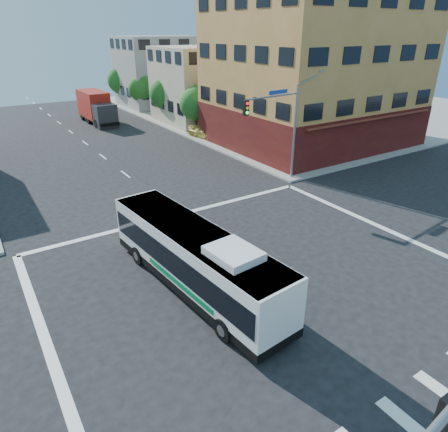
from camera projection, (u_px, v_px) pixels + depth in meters
ground at (271, 287)px, 18.47m from camera, size 120.00×120.00×0.00m
sidewalk_ne at (304, 106)px, 62.28m from camera, size 50.00×50.00×0.15m
corner_building_ne at (313, 84)px, 39.87m from camera, size 18.10×15.44×14.00m
building_east_near at (208, 84)px, 50.75m from camera, size 12.06×10.06×9.00m
building_east_far at (161, 71)px, 61.18m from camera, size 12.06×10.06×10.00m
signal_mast_ne at (280, 118)px, 28.90m from camera, size 7.91×1.13×8.07m
street_tree_a at (197, 102)px, 44.04m from camera, size 3.60×3.60×5.53m
street_tree_b at (165, 92)px, 50.05m from camera, size 3.80×3.80×5.79m
street_tree_c at (141, 87)px, 56.25m from camera, size 3.40×3.40×5.29m
street_tree_d at (121, 79)px, 62.15m from camera, size 4.00×4.00×6.03m
transit_bus at (195, 258)px, 17.78m from camera, size 3.32×11.12×3.24m
box_truck at (97, 108)px, 50.19m from camera, size 2.69×8.55×3.83m
parked_car at (206, 131)px, 43.31m from camera, size 2.62×4.92×1.59m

